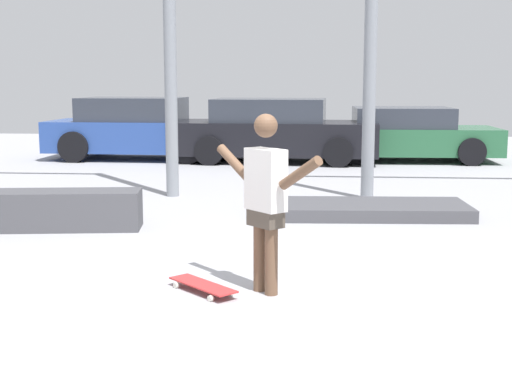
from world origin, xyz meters
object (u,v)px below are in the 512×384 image
parked_car_green (407,135)px  skateboarder (266,195)px  parked_car_black (275,131)px  parked_car_blue (139,129)px  skateboard (203,285)px  manual_pad (363,209)px  grind_box (20,210)px

parked_car_green → skateboarder: bearing=-104.6°
parked_car_black → parked_car_green: 3.06m
parked_car_blue → parked_car_green: 6.28m
skateboarder → skateboard: (-0.56, -0.04, -0.82)m
parked_car_blue → skateboarder: bearing=-68.5°
skateboard → manual_pad: manual_pad is taller
grind_box → manual_pad: size_ratio=1.04×
skateboarder → parked_car_blue: bearing=156.4°
skateboarder → parked_car_blue: 11.10m
manual_pad → parked_car_black: 6.69m
grind_box → parked_car_green: 10.04m
skateboard → grind_box: (-2.70, 2.47, 0.18)m
grind_box → parked_car_black: parked_car_black is taller
manual_pad → parked_car_green: parked_car_green is taller
manual_pad → parked_car_blue: bearing=125.7°
parked_car_black → parked_car_green: size_ratio=1.15×
skateboarder → skateboard: bearing=-129.1°
parked_car_black → parked_car_green: parked_car_black is taller
skateboarder → parked_car_black: skateboarder is taller
manual_pad → parked_car_blue: (-4.83, 6.73, 0.62)m
skateboarder → parked_car_green: 10.92m
skateboard → parked_car_black: 10.25m
grind_box → skateboarder: bearing=-36.7°
skateboarder → manual_pad: skateboarder is taller
parked_car_blue → parked_car_black: 3.26m
grind_box → parked_car_green: size_ratio=0.74×
grind_box → manual_pad: (4.36, 1.29, -0.16)m
grind_box → parked_car_green: parked_car_green is taller
parked_car_blue → parked_car_green: size_ratio=1.07×
skateboarder → parked_car_green: (2.54, 10.62, -0.28)m
manual_pad → parked_car_green: size_ratio=0.71×
parked_car_green → skateboard: bearing=-107.3°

